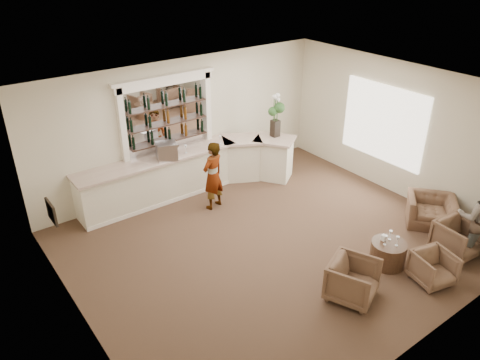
% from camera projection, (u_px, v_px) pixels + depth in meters
% --- Properties ---
extents(ground, '(8.00, 8.00, 0.00)m').
position_uv_depth(ground, '(272.00, 244.00, 9.98)').
color(ground, brown).
rests_on(ground, ground).
extents(room_shell, '(8.04, 7.02, 3.32)m').
position_uv_depth(room_shell, '(259.00, 130.00, 9.49)').
color(room_shell, beige).
rests_on(room_shell, ground).
extents(bar_counter, '(5.72, 1.80, 1.14)m').
position_uv_depth(bar_counter, '(191.00, 172.00, 11.76)').
color(bar_counter, white).
rests_on(bar_counter, ground).
extents(back_bar_alcove, '(2.64, 0.25, 3.00)m').
position_uv_depth(back_bar_alcove, '(167.00, 115.00, 11.20)').
color(back_bar_alcove, white).
rests_on(back_bar_alcove, ground).
extents(cocktail_table, '(0.69, 0.69, 0.50)m').
position_uv_depth(cocktail_table, '(388.00, 254.00, 9.25)').
color(cocktail_table, '#4B3420').
rests_on(cocktail_table, ground).
extents(sommelier, '(0.70, 0.55, 1.68)m').
position_uv_depth(sommelier, '(213.00, 176.00, 10.97)').
color(sommelier, gray).
rests_on(sommelier, ground).
extents(guest, '(1.00, 1.07, 1.75)m').
position_uv_depth(guest, '(480.00, 219.00, 9.22)').
color(guest, gray).
rests_on(guest, ground).
extents(armchair_left, '(1.09, 1.10, 0.76)m').
position_uv_depth(armchair_left, '(353.00, 280.00, 8.33)').
color(armchair_left, brown).
rests_on(armchair_left, ground).
extents(armchair_center, '(0.83, 0.84, 0.64)m').
position_uv_depth(armchair_center, '(433.00, 268.00, 8.74)').
color(armchair_center, brown).
rests_on(armchair_center, ground).
extents(armchair_right, '(0.86, 0.89, 0.75)m').
position_uv_depth(armchair_right, '(458.00, 238.00, 9.51)').
color(armchair_right, brown).
rests_on(armchair_right, ground).
extents(armchair_far, '(1.33, 1.35, 0.66)m').
position_uv_depth(armchair_far, '(430.00, 211.00, 10.56)').
color(armchair_far, brown).
rests_on(armchair_far, ground).
extents(espresso_machine, '(0.56, 0.52, 0.41)m').
position_uv_depth(espresso_machine, '(167.00, 151.00, 11.01)').
color(espresso_machine, '#B4B4B9').
rests_on(espresso_machine, bar_counter).
extents(flower_vase, '(0.31, 0.31, 1.17)m').
position_uv_depth(flower_vase, '(276.00, 112.00, 12.06)').
color(flower_vase, black).
rests_on(flower_vase, bar_counter).
extents(wine_glass_bar_left, '(0.07, 0.07, 0.21)m').
position_uv_depth(wine_glass_bar_left, '(186.00, 149.00, 11.35)').
color(wine_glass_bar_left, white).
rests_on(wine_glass_bar_left, bar_counter).
extents(wine_glass_bar_right, '(0.07, 0.07, 0.21)m').
position_uv_depth(wine_glass_bar_right, '(220.00, 140.00, 11.87)').
color(wine_glass_bar_right, white).
rests_on(wine_glass_bar_right, bar_counter).
extents(wine_glass_tbl_a, '(0.07, 0.07, 0.21)m').
position_uv_depth(wine_glass_tbl_a, '(385.00, 240.00, 9.05)').
color(wine_glass_tbl_a, white).
rests_on(wine_glass_tbl_a, cocktail_table).
extents(wine_glass_tbl_b, '(0.07, 0.07, 0.21)m').
position_uv_depth(wine_glass_tbl_b, '(390.00, 235.00, 9.20)').
color(wine_glass_tbl_b, white).
rests_on(wine_glass_tbl_b, cocktail_table).
extents(wine_glass_tbl_c, '(0.07, 0.07, 0.21)m').
position_uv_depth(wine_glass_tbl_c, '(397.00, 241.00, 9.02)').
color(wine_glass_tbl_c, white).
rests_on(wine_glass_tbl_c, cocktail_table).
extents(napkin_holder, '(0.08, 0.08, 0.12)m').
position_uv_depth(napkin_holder, '(384.00, 238.00, 9.20)').
color(napkin_holder, white).
rests_on(napkin_holder, cocktail_table).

